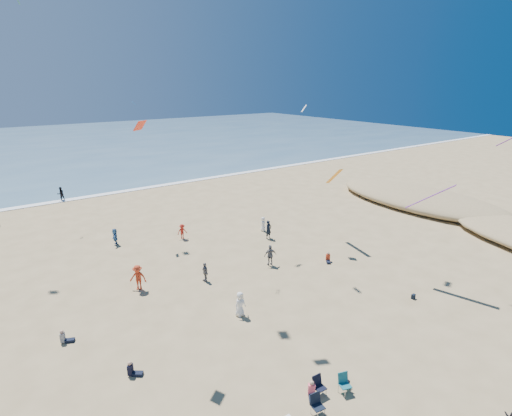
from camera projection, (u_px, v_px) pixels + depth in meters
ocean at (23, 148)px, 89.84m from camera, size 220.00×100.00×0.06m
surf_line at (75, 199)px, 51.18m from camera, size 220.00×1.20×0.08m
standing_flyers at (189, 276)px, 29.14m from camera, size 34.82×51.57×1.93m
seated_group at (245, 350)px, 21.80m from camera, size 21.37×19.50×0.84m
chair_cluster at (328, 392)px, 18.78m from camera, size 2.72×1.46×1.00m
black_backpack at (346, 384)px, 19.71m from camera, size 0.30×0.22×0.38m
navy_bag at (413, 296)px, 27.75m from camera, size 0.28×0.18×0.34m
kites_aloft at (288, 77)px, 28.04m from camera, size 35.99×42.89×28.97m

